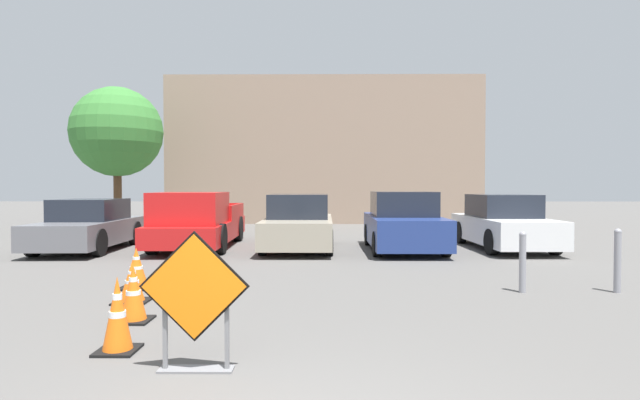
# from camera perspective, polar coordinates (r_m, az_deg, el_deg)

# --- Properties ---
(ground_plane) EXTENTS (96.00, 96.00, 0.00)m
(ground_plane) POSITION_cam_1_polar(r_m,az_deg,el_deg) (12.81, -0.76, -6.44)
(ground_plane) COLOR #565451
(road_closed_sign) EXTENTS (1.05, 0.20, 1.35)m
(road_closed_sign) POSITION_cam_1_polar(r_m,az_deg,el_deg) (4.98, -14.13, -10.82)
(road_closed_sign) COLOR black
(road_closed_sign) RESTS_ON ground_plane
(traffic_cone_nearest) EXTENTS (0.42, 0.42, 0.81)m
(traffic_cone_nearest) POSITION_cam_1_polar(r_m,az_deg,el_deg) (5.90, -22.14, -12.07)
(traffic_cone_nearest) COLOR black
(traffic_cone_nearest) RESTS_ON ground_plane
(traffic_cone_second) EXTENTS (0.45, 0.45, 0.76)m
(traffic_cone_second) POSITION_cam_1_polar(r_m,az_deg,el_deg) (7.10, -20.56, -9.97)
(traffic_cone_second) COLOR black
(traffic_cone_second) RESTS_ON ground_plane
(traffic_cone_third) EXTENTS (0.50, 0.50, 0.62)m
(traffic_cone_third) POSITION_cam_1_polar(r_m,az_deg,el_deg) (8.26, -20.68, -8.83)
(traffic_cone_third) COLOR black
(traffic_cone_third) RESTS_ON ground_plane
(traffic_cone_fourth) EXTENTS (0.53, 0.53, 0.72)m
(traffic_cone_fourth) POSITION_cam_1_polar(r_m,az_deg,el_deg) (9.35, -20.26, -7.34)
(traffic_cone_fourth) COLOR black
(traffic_cone_fourth) RESTS_ON ground_plane
(parked_car_nearest) EXTENTS (1.97, 4.39, 1.43)m
(parked_car_nearest) POSITION_cam_1_polar(r_m,az_deg,el_deg) (15.43, -24.87, -2.74)
(parked_car_nearest) COLOR slate
(parked_car_nearest) RESTS_ON ground_plane
(pickup_truck) EXTENTS (2.13, 5.38, 1.62)m
(pickup_truck) POSITION_cam_1_polar(r_m,az_deg,el_deg) (14.76, -13.86, -2.55)
(pickup_truck) COLOR red
(pickup_truck) RESTS_ON ground_plane
(parked_car_second) EXTENTS (1.93, 4.48, 1.56)m
(parked_car_second) POSITION_cam_1_polar(r_m,az_deg,el_deg) (14.28, -2.44, -2.75)
(parked_car_second) COLOR #A39984
(parked_car_second) RESTS_ON ground_plane
(parked_car_third) EXTENTS (1.95, 4.10, 1.64)m
(parked_car_third) POSITION_cam_1_polar(r_m,az_deg,el_deg) (14.10, 9.51, -2.70)
(parked_car_third) COLOR navy
(parked_car_third) RESTS_ON ground_plane
(parked_car_fourth) EXTENTS (1.91, 4.43, 1.55)m
(parked_car_fourth) POSITION_cam_1_polar(r_m,az_deg,el_deg) (15.27, 20.20, -2.56)
(parked_car_fourth) COLOR white
(parked_car_fourth) RESTS_ON ground_plane
(bollard_nearest) EXTENTS (0.12, 0.12, 1.03)m
(bollard_nearest) POSITION_cam_1_polar(r_m,az_deg,el_deg) (9.06, 22.14, -6.41)
(bollard_nearest) COLOR gray
(bollard_nearest) RESTS_ON ground_plane
(bollard_second) EXTENTS (0.12, 0.12, 1.08)m
(bollard_second) POSITION_cam_1_polar(r_m,az_deg,el_deg) (9.75, 30.87, -5.81)
(bollard_second) COLOR gray
(bollard_second) RESTS_ON ground_plane
(building_facade_backdrop) EXTENTS (15.29, 5.00, 7.11)m
(building_facade_backdrop) POSITION_cam_1_polar(r_m,az_deg,el_deg) (26.29, 0.47, 5.40)
(building_facade_backdrop) COLOR gray
(building_facade_backdrop) RESTS_ON ground_plane
(street_tree_behind_lot) EXTENTS (3.62, 3.62, 5.81)m
(street_tree_behind_lot) POSITION_cam_1_polar(r_m,az_deg,el_deg) (22.00, -22.18, 7.18)
(street_tree_behind_lot) COLOR #513823
(street_tree_behind_lot) RESTS_ON ground_plane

